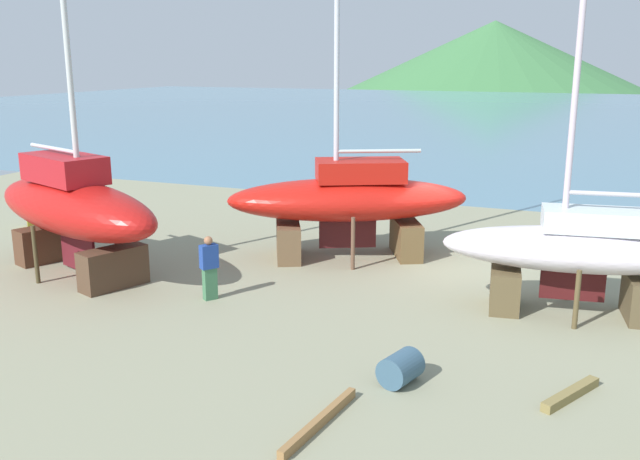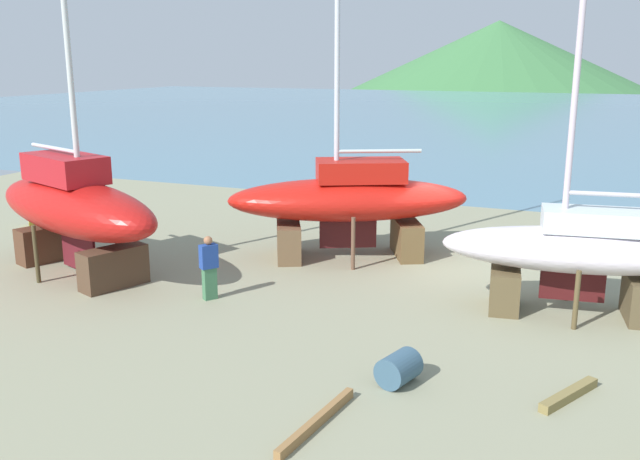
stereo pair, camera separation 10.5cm
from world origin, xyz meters
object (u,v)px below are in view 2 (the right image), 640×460
(sailboat_mid_port, at_px, (74,206))
(sailboat_large_starboard, at_px, (576,251))
(barrel_tipped_center, at_px, (399,368))
(sailboat_small_center, at_px, (349,200))
(worker, at_px, (209,267))
(barrel_tar_black, at_px, (40,217))

(sailboat_mid_port, height_order, sailboat_large_starboard, sailboat_mid_port)
(sailboat_mid_port, distance_m, barrel_tipped_center, 11.10)
(sailboat_small_center, relative_size, worker, 6.58)
(sailboat_large_starboard, distance_m, worker, 8.98)
(sailboat_small_center, bearing_deg, barrel_tar_black, -24.54)
(sailboat_small_center, xyz_separation_m, barrel_tipped_center, (3.85, -7.80, -1.48))
(sailboat_mid_port, relative_size, sailboat_small_center, 1.23)
(barrel_tar_black, bearing_deg, sailboat_large_starboard, -6.85)
(sailboat_small_center, bearing_deg, worker, 42.42)
(sailboat_small_center, relative_size, barrel_tar_black, 13.18)
(sailboat_large_starboard, distance_m, barrel_tar_black, 18.85)
(sailboat_mid_port, relative_size, barrel_tar_black, 16.26)
(sailboat_mid_port, bearing_deg, worker, 14.11)
(sailboat_small_center, relative_size, sailboat_large_starboard, 1.01)
(sailboat_large_starboard, relative_size, barrel_tar_black, 13.11)
(barrel_tipped_center, bearing_deg, barrel_tar_black, 154.94)
(sailboat_mid_port, distance_m, barrel_tar_black, 6.96)
(worker, height_order, barrel_tipped_center, worker)
(worker, xyz_separation_m, barrel_tipped_center, (5.80, -2.77, -0.56))
(sailboat_small_center, relative_size, barrel_tipped_center, 13.68)
(sailboat_mid_port, height_order, sailboat_small_center, sailboat_mid_port)
(sailboat_small_center, xyz_separation_m, sailboat_large_starboard, (6.68, -2.63, -0.22))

